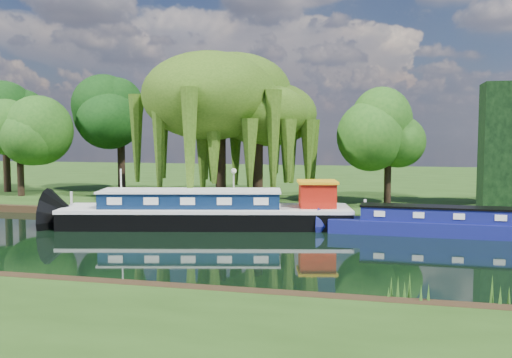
# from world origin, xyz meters

# --- Properties ---
(ground) EXTENTS (120.00, 120.00, 0.00)m
(ground) POSITION_xyz_m (0.00, 0.00, 0.00)
(ground) COLOR black
(far_bank) EXTENTS (120.00, 52.00, 0.45)m
(far_bank) POSITION_xyz_m (0.00, 34.00, 0.23)
(far_bank) COLOR #1F3C10
(far_bank) RESTS_ON ground
(dutch_barge) EXTENTS (16.56, 7.14, 3.41)m
(dutch_barge) POSITION_xyz_m (0.46, 5.48, 0.85)
(dutch_barge) COLOR black
(dutch_barge) RESTS_ON ground
(narrowboat) EXTENTS (11.18, 2.01, 1.63)m
(narrowboat) POSITION_xyz_m (12.84, 5.68, 0.58)
(narrowboat) COLOR navy
(narrowboat) RESTS_ON ground
(white_cruiser) EXTENTS (2.69, 2.44, 1.22)m
(white_cruiser) POSITION_xyz_m (11.83, 6.27, 0.00)
(white_cruiser) COLOR silver
(white_cruiser) RESTS_ON ground
(willow_left) EXTENTS (8.16, 8.16, 9.78)m
(willow_left) POSITION_xyz_m (-0.93, 12.30, 7.55)
(willow_left) COLOR black
(willow_left) RESTS_ON far_bank
(willow_right) EXTENTS (6.15, 6.15, 7.49)m
(willow_right) POSITION_xyz_m (1.58, 12.70, 5.91)
(willow_right) COLOR black
(willow_right) RESTS_ON far_bank
(tree_far_left) EXTENTS (4.60, 4.60, 7.41)m
(tree_far_left) POSITION_xyz_m (-17.30, 13.25, 5.53)
(tree_far_left) COLOR black
(tree_far_left) RESTS_ON far_bank
(tree_far_back) EXTENTS (4.85, 4.85, 8.16)m
(tree_far_back) POSITION_xyz_m (-20.41, 15.78, 6.15)
(tree_far_back) COLOR black
(tree_far_back) RESTS_ON far_bank
(tree_far_mid) EXTENTS (5.35, 5.35, 8.76)m
(tree_far_mid) POSITION_xyz_m (-11.30, 18.15, 6.49)
(tree_far_mid) COLOR black
(tree_far_mid) RESTS_ON far_bank
(tree_far_right) EXTENTS (4.13, 4.13, 6.76)m
(tree_far_right) POSITION_xyz_m (10.20, 14.42, 5.12)
(tree_far_right) COLOR black
(tree_far_right) RESTS_ON far_bank
(lamppost) EXTENTS (0.36, 0.36, 2.56)m
(lamppost) POSITION_xyz_m (0.50, 10.50, 2.42)
(lamppost) COLOR silver
(lamppost) RESTS_ON far_bank
(mooring_posts) EXTENTS (19.16, 0.16, 1.00)m
(mooring_posts) POSITION_xyz_m (-0.50, 8.40, 0.95)
(mooring_posts) COLOR silver
(mooring_posts) RESTS_ON far_bank
(reeds_near) EXTENTS (33.70, 1.50, 1.10)m
(reeds_near) POSITION_xyz_m (6.87, -7.57, 0.55)
(reeds_near) COLOR #255215
(reeds_near) RESTS_ON ground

